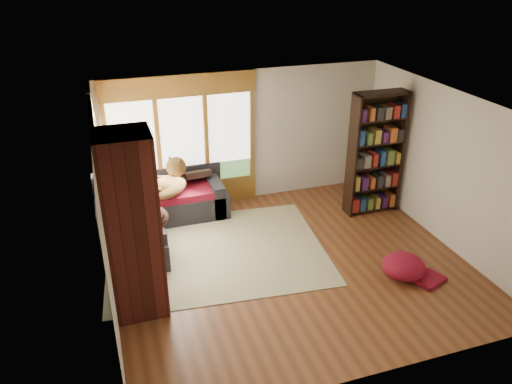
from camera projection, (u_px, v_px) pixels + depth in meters
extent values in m
plane|color=#5C3119|center=(290.00, 263.00, 8.07)|extent=(5.50, 5.50, 0.00)
plane|color=white|center=(296.00, 107.00, 6.93)|extent=(5.50, 5.50, 0.00)
cube|color=silver|center=(244.00, 137.00, 9.63)|extent=(5.50, 0.04, 2.60)
cube|color=silver|center=(379.00, 287.00, 5.36)|extent=(5.50, 0.04, 2.60)
cube|color=silver|center=(103.00, 219.00, 6.73)|extent=(0.04, 5.00, 2.60)
cube|color=silver|center=(446.00, 168.00, 8.27)|extent=(0.04, 5.00, 2.60)
cube|color=olive|center=(183.00, 142.00, 9.25)|extent=(2.82, 0.10, 1.90)
cube|color=white|center=(183.00, 142.00, 9.25)|extent=(2.54, 0.09, 1.62)
cube|color=olive|center=(101.00, 180.00, 7.74)|extent=(0.10, 2.62, 1.90)
cube|color=white|center=(101.00, 180.00, 7.74)|extent=(0.09, 2.36, 1.62)
cube|color=#7D8B57|center=(97.00, 138.00, 8.28)|extent=(0.03, 0.72, 0.90)
cube|color=#471914|center=(132.00, 227.00, 6.52)|extent=(0.70, 0.70, 2.60)
cube|color=black|center=(167.00, 210.00, 9.26)|extent=(2.20, 0.90, 0.42)
cube|color=black|center=(162.00, 183.00, 9.39)|extent=(2.20, 0.20, 0.38)
cube|color=black|center=(219.00, 198.00, 9.50)|extent=(0.20, 0.90, 0.60)
cube|color=maroon|center=(161.00, 200.00, 9.01)|extent=(1.90, 0.66, 0.12)
cube|color=black|center=(135.00, 232.00, 8.52)|extent=(0.90, 2.20, 0.42)
cube|color=black|center=(111.00, 215.00, 8.25)|extent=(0.20, 2.20, 0.38)
cube|color=black|center=(141.00, 259.00, 7.63)|extent=(0.90, 0.20, 0.60)
cube|color=maroon|center=(143.00, 227.00, 8.14)|extent=(0.66, 1.20, 0.12)
cube|color=maroon|center=(137.00, 202.00, 8.95)|extent=(0.66, 0.66, 0.12)
cube|color=beige|center=(216.00, 252.00, 8.35)|extent=(3.80, 3.04, 0.01)
cube|color=black|center=(398.00, 151.00, 9.33)|extent=(0.04, 0.33, 2.33)
cube|color=black|center=(352.00, 157.00, 9.06)|extent=(0.04, 0.33, 2.33)
cube|color=black|center=(371.00, 151.00, 9.33)|extent=(1.00, 0.02, 2.33)
cube|color=black|center=(369.00, 207.00, 9.68)|extent=(0.92, 0.31, 0.03)
cube|color=black|center=(372.00, 186.00, 9.49)|extent=(0.92, 0.31, 0.03)
cube|color=black|center=(374.00, 165.00, 9.29)|extent=(0.92, 0.31, 0.03)
cube|color=black|center=(377.00, 142.00, 9.09)|extent=(0.92, 0.31, 0.03)
cube|color=black|center=(379.00, 119.00, 8.90)|extent=(0.92, 0.31, 0.03)
cube|color=black|center=(382.00, 94.00, 8.70)|extent=(0.92, 0.31, 0.03)
cube|color=#726659|center=(376.00, 154.00, 9.18)|extent=(0.88, 0.25, 2.17)
ellipsoid|color=maroon|center=(404.00, 266.00, 7.67)|extent=(0.85, 0.85, 0.36)
ellipsoid|color=brown|center=(167.00, 186.00, 8.90)|extent=(1.05, 1.07, 0.31)
sphere|color=brown|center=(176.00, 172.00, 9.11)|extent=(0.52, 0.52, 0.37)
cone|color=brown|center=(174.00, 165.00, 8.99)|extent=(0.19, 0.19, 0.16)
ellipsoid|color=black|center=(155.00, 216.00, 8.03)|extent=(0.48, 0.70, 0.22)
sphere|color=black|center=(151.00, 204.00, 8.18)|extent=(0.29, 0.29, 0.27)
cone|color=black|center=(151.00, 199.00, 8.10)|extent=(0.11, 0.11, 0.12)
cube|color=black|center=(200.00, 172.00, 9.38)|extent=(0.45, 0.12, 0.45)
cube|color=black|center=(168.00, 176.00, 9.21)|extent=(0.45, 0.12, 0.45)
cube|color=black|center=(118.00, 193.00, 8.56)|extent=(0.45, 0.12, 0.45)
cube|color=black|center=(124.00, 224.00, 7.62)|extent=(0.45, 0.12, 0.45)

